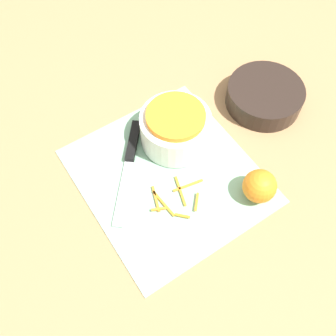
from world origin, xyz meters
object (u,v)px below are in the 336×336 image
Objects in this scene: bowl_speckled at (175,128)px; orange_left at (260,186)px; knife at (131,152)px; bowl_dark at (265,96)px.

bowl_speckled is 2.22× the size of orange_left.
bowl_speckled is 0.12m from knife.
bowl_speckled is 0.74× the size of knife.
bowl_dark is at bearing 136.46° from orange_left.
knife is at bearing -97.54° from bowl_dark.
bowl_dark is 0.86× the size of knife.
orange_left is at bearing 76.12° from knife.
bowl_dark is 0.36m from knife.
bowl_speckled reaches higher than knife.
bowl_dark is at bearing 84.03° from bowl_speckled.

